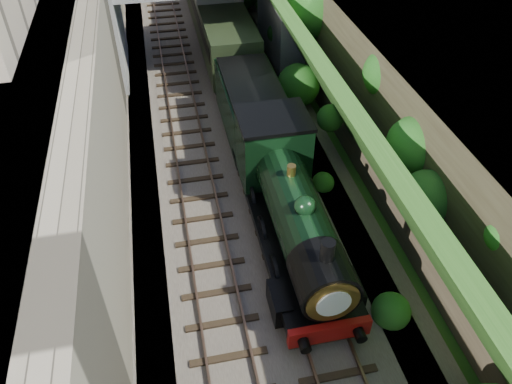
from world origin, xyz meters
name	(u,v)px	position (x,y,z in m)	size (l,w,h in m)	color
trackbed	(215,95)	(0.00, 20.00, 0.10)	(10.00, 90.00, 0.20)	#473F38
retaining_wall	(105,47)	(-5.50, 20.00, 3.50)	(1.00, 90.00, 7.00)	#756B56
street_plateau_left	(34,53)	(-9.00, 20.00, 3.50)	(6.00, 90.00, 7.00)	#262628
street_plateau_right	(379,30)	(9.50, 20.00, 3.12)	(8.00, 90.00, 6.25)	#262628
embankment_slope	(311,55)	(5.03, 18.37, 2.82)	(4.64, 90.00, 6.61)	#1E4714
track_left	(180,96)	(-2.00, 20.00, 0.25)	(2.50, 90.00, 0.20)	black
track_right	(236,90)	(1.20, 20.00, 0.25)	(2.50, 90.00, 0.20)	black
tree	(319,6)	(5.91, 20.27, 4.65)	(3.60, 3.80, 6.60)	black
locomotive	(291,206)	(1.20, 8.03, 1.89)	(3.10, 10.23, 3.83)	black
tender	(252,111)	(1.20, 15.39, 1.62)	(2.70, 6.00, 3.05)	black
coach_front	(214,9)	(1.20, 27.99, 2.05)	(2.90, 18.00, 3.70)	black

